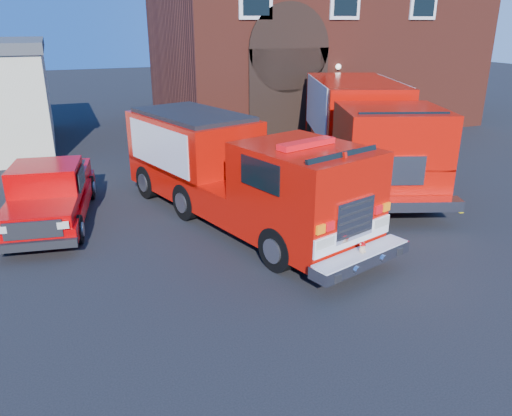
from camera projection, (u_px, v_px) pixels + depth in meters
name	position (u px, v px, depth m)	size (l,w,h in m)	color
ground	(238.00, 242.00, 12.18)	(100.00, 100.00, 0.00)	black
parking_stripe_near	(427.00, 197.00, 15.28)	(0.12, 3.00, 0.01)	yellow
parking_stripe_mid	(371.00, 171.00, 17.89)	(0.12, 3.00, 0.01)	yellow
parking_stripe_far	(330.00, 152.00, 20.51)	(0.12, 3.00, 0.01)	yellow
fire_station	(310.00, 37.00, 25.94)	(15.20, 10.20, 8.45)	maroon
fire_engine	(235.00, 171.00, 13.02)	(4.77, 8.95, 2.66)	black
pickup_truck	(51.00, 194.00, 13.15)	(2.58, 5.25, 1.65)	black
secondary_truck	(363.00, 127.00, 17.00)	(5.86, 9.82, 3.05)	black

